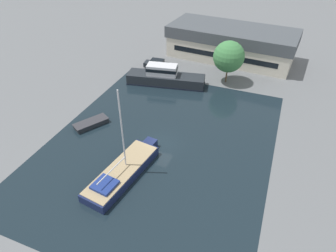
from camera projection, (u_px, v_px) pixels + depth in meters
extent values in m
plane|color=slate|center=(160.00, 144.00, 36.87)|extent=(440.00, 440.00, 0.00)
cube|color=black|center=(160.00, 144.00, 36.86)|extent=(26.38, 33.97, 0.01)
cube|color=beige|center=(231.00, 48.00, 57.15)|extent=(23.38, 11.53, 3.76)
cube|color=#474C51|center=(233.00, 33.00, 55.44)|extent=(24.08, 11.87, 2.07)
cube|color=black|center=(222.00, 60.00, 53.97)|extent=(2.40, 0.26, 2.63)
cube|color=black|center=(223.00, 56.00, 53.53)|extent=(19.19, 1.65, 0.94)
cylinder|color=brown|center=(226.00, 75.00, 49.35)|extent=(0.25, 0.25, 2.58)
sphere|color=#428447|center=(229.00, 57.00, 47.49)|extent=(4.99, 4.99, 4.99)
cube|color=#1E2328|center=(156.00, 65.00, 54.03)|extent=(4.52, 2.11, 0.76)
cube|color=black|center=(157.00, 61.00, 53.58)|extent=(2.40, 1.73, 0.61)
cube|color=black|center=(151.00, 61.00, 53.87)|extent=(0.15, 1.42, 0.49)
cylinder|color=black|center=(148.00, 67.00, 53.96)|extent=(0.61, 0.25, 0.60)
cylinder|color=black|center=(151.00, 64.00, 55.17)|extent=(0.61, 0.25, 0.60)
cylinder|color=black|center=(162.00, 69.00, 53.30)|extent=(0.61, 0.25, 0.60)
cylinder|color=black|center=(165.00, 66.00, 54.52)|extent=(0.61, 0.25, 0.60)
cube|color=#19234C|center=(122.00, 173.00, 32.14)|extent=(4.46, 10.40, 0.98)
cube|color=#19234C|center=(150.00, 144.00, 36.10)|extent=(1.54, 1.38, 0.98)
cube|color=tan|center=(122.00, 169.00, 31.83)|extent=(4.28, 9.98, 0.08)
cylinder|color=silver|center=(122.00, 131.00, 29.63)|extent=(0.16, 0.16, 9.20)
cylinder|color=silver|center=(112.00, 170.00, 30.10)|extent=(0.75, 4.50, 0.12)
cube|color=navy|center=(105.00, 185.00, 29.77)|extent=(2.45, 2.49, 0.30)
cube|color=#23282D|center=(166.00, 79.00, 48.96)|extent=(12.90, 5.28, 1.67)
cube|color=black|center=(166.00, 83.00, 49.37)|extent=(13.04, 5.36, 0.18)
cube|color=silver|center=(162.00, 70.00, 48.08)|extent=(5.09, 3.03, 1.66)
cube|color=black|center=(162.00, 69.00, 47.98)|extent=(5.19, 3.11, 0.53)
cube|color=#23282D|center=(91.00, 124.00, 39.84)|extent=(3.65, 4.63, 0.59)
cube|color=#333338|center=(91.00, 121.00, 39.64)|extent=(3.82, 4.83, 0.08)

